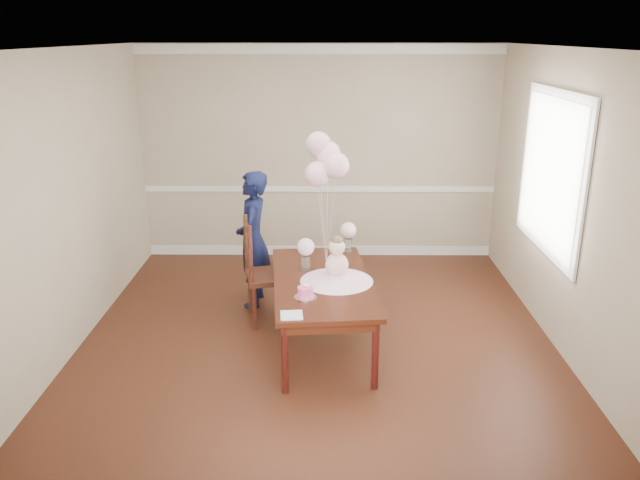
{
  "coord_description": "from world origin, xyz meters",
  "views": [
    {
      "loc": [
        0.07,
        -5.34,
        2.82
      ],
      "look_at": [
        0.03,
        -0.04,
        1.05
      ],
      "focal_mm": 35.0,
      "sensor_mm": 36.0,
      "label": 1
    }
  ],
  "objects_px": {
    "woman": "(253,239)",
    "dining_table_top": "(322,282)",
    "birthday_cake": "(305,292)",
    "dining_chair_seat": "(270,276)"
  },
  "relations": [
    {
      "from": "dining_chair_seat",
      "to": "woman",
      "type": "xyz_separation_m",
      "value": [
        -0.21,
        0.41,
        0.25
      ]
    },
    {
      "from": "birthday_cake",
      "to": "woman",
      "type": "bearing_deg",
      "value": 113.74
    },
    {
      "from": "dining_chair_seat",
      "to": "woman",
      "type": "height_order",
      "value": "woman"
    },
    {
      "from": "dining_table_top",
      "to": "woman",
      "type": "bearing_deg",
      "value": 122.63
    },
    {
      "from": "birthday_cake",
      "to": "dining_chair_seat",
      "type": "relative_size",
      "value": 0.28
    },
    {
      "from": "woman",
      "to": "dining_chair_seat",
      "type": "bearing_deg",
      "value": 27.85
    },
    {
      "from": "birthday_cake",
      "to": "woman",
      "type": "xyz_separation_m",
      "value": [
        -0.6,
        1.36,
        0.02
      ]
    },
    {
      "from": "dining_chair_seat",
      "to": "woman",
      "type": "bearing_deg",
      "value": 104.71
    },
    {
      "from": "dining_table_top",
      "to": "birthday_cake",
      "type": "xyz_separation_m",
      "value": [
        -0.14,
        -0.41,
        0.07
      ]
    },
    {
      "from": "woman",
      "to": "dining_table_top",
      "type": "bearing_deg",
      "value": 38.13
    }
  ]
}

